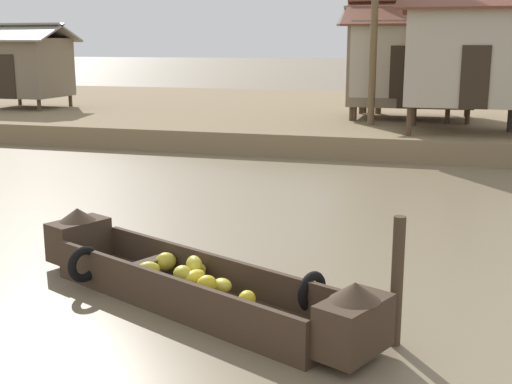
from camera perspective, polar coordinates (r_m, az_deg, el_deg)
ground_plane at (r=13.99m, az=0.46°, el=-1.54°), size 300.00×300.00×0.00m
riverbank_strip at (r=29.93m, az=9.18°, el=6.53°), size 160.00×20.00×0.70m
banana_boat at (r=8.97m, az=-5.55°, el=-7.67°), size 5.43×3.11×0.92m
stilt_house_left at (r=30.60m, az=-19.04°, el=10.16°), size 3.71×3.27×3.56m
stilt_house_mid_left at (r=25.48m, az=12.67°, el=11.24°), size 4.31×3.75×4.29m
stilt_house_mid_right at (r=25.33m, az=13.26°, el=10.73°), size 5.09×3.46×4.07m
stilt_house_right at (r=21.75m, az=18.22°, el=11.12°), size 4.67×3.50×4.38m
mooring_post at (r=7.80m, az=11.95°, el=-7.51°), size 0.14×0.14×1.53m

